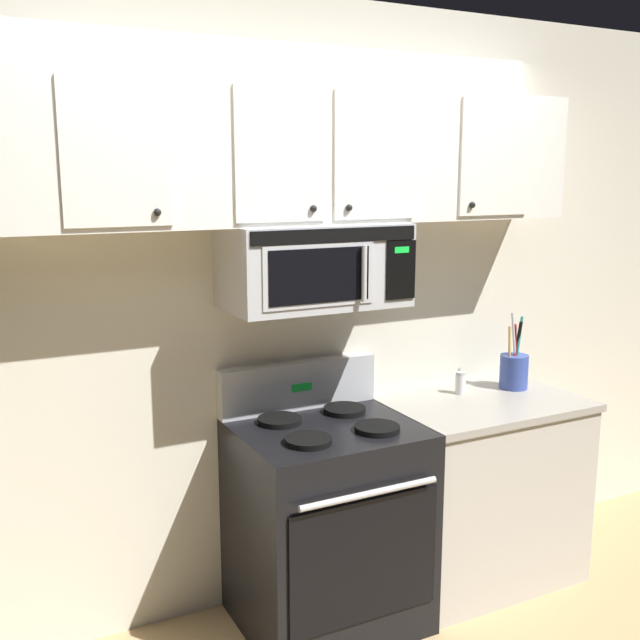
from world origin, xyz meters
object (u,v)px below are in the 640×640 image
over_range_microwave (314,265)px  salt_shaker (461,383)px  stove_range (327,521)px  utensil_crock_blue (514,370)px

over_range_microwave → salt_shaker: over_range_microwave is taller
stove_range → salt_shaker: 0.95m
utensil_crock_blue → salt_shaker: bearing=172.1°
stove_range → utensil_crock_blue: bearing=4.7°
over_range_microwave → utensil_crock_blue: (1.10, -0.03, -0.58)m
over_range_microwave → utensil_crock_blue: over_range_microwave is taller
stove_range → over_range_microwave: over_range_microwave is taller
stove_range → utensil_crock_blue: (1.10, 0.09, 0.53)m
stove_range → over_range_microwave: 1.11m
stove_range → salt_shaker: stove_range is taller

